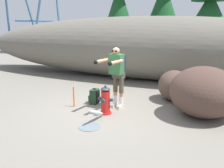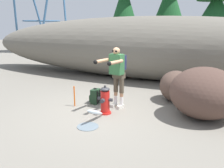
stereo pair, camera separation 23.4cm
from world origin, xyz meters
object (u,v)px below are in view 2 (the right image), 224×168
at_px(fire_hydrant, 105,101).
at_px(utility_worker, 117,70).
at_px(spare_backpack, 95,96).
at_px(boulder_mid, 176,86).
at_px(survey_stake, 74,96).
at_px(boulder_large, 204,93).

xyz_separation_m(fire_hydrant, utility_worker, (0.11, 0.54, 0.74)).
relative_size(utility_worker, spare_backpack, 3.66).
xyz_separation_m(utility_worker, boulder_mid, (1.42, 1.32, -0.62)).
height_order(fire_hydrant, survey_stake, fire_hydrant).
bearing_deg(spare_backpack, fire_hydrant, 131.89).
relative_size(spare_backpack, survey_stake, 0.78).
height_order(utility_worker, spare_backpack, utility_worker).
xyz_separation_m(spare_backpack, boulder_large, (3.03, 0.16, 0.43)).
bearing_deg(utility_worker, survey_stake, -60.26).
relative_size(utility_worker, survey_stake, 2.87).
bearing_deg(spare_backpack, survey_stake, 44.95).
xyz_separation_m(utility_worker, boulder_large, (2.28, 0.26, -0.45)).
bearing_deg(boulder_large, fire_hydrant, -161.66).
distance_m(utility_worker, spare_backpack, 1.16).
relative_size(spare_backpack, boulder_large, 0.27).
relative_size(spare_backpack, boulder_mid, 0.39).
bearing_deg(fire_hydrant, utility_worker, 78.33).
bearing_deg(boulder_large, spare_backpack, -176.95).
height_order(fire_hydrant, spare_backpack, fire_hydrant).
relative_size(fire_hydrant, utility_worker, 0.45).
relative_size(fire_hydrant, boulder_mid, 0.65).
bearing_deg(fire_hydrant, boulder_mid, 50.50).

